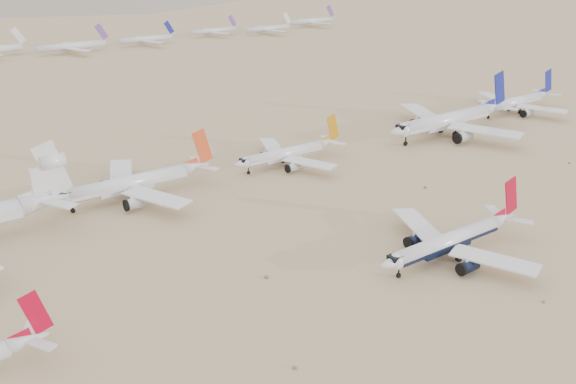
% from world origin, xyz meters
% --- Properties ---
extents(ground, '(7000.00, 7000.00, 0.00)m').
position_xyz_m(ground, '(0.00, 0.00, 0.00)').
color(ground, '#947556').
rests_on(ground, ground).
extents(main_airliner, '(44.14, 43.11, 15.58)m').
position_xyz_m(main_airliner, '(11.02, -2.68, 4.28)').
color(main_airliner, silver).
rests_on(main_airliner, ground).
extents(row2_navy_widebody, '(58.69, 57.40, 20.88)m').
position_xyz_m(row2_navy_widebody, '(85.55, 63.19, 5.83)').
color(row2_navy_widebody, silver).
rests_on(row2_navy_widebody, ground).
extents(row2_gold_tail, '(39.74, 38.86, 14.15)m').
position_xyz_m(row2_gold_tail, '(17.00, 71.69, 3.96)').
color(row2_gold_tail, silver).
rests_on(row2_gold_tail, ground).
extents(row2_orange_tail, '(47.15, 46.13, 16.82)m').
position_xyz_m(row2_orange_tail, '(-35.05, 74.56, 4.72)').
color(row2_orange_tail, silver).
rests_on(row2_orange_tail, ground).
extents(row2_blue_far, '(44.98, 43.98, 15.98)m').
position_xyz_m(row2_blue_far, '(132.87, 68.32, 4.45)').
color(row2_blue_far, silver).
rests_on(row2_blue_far, ground).
extents(distant_storage_row, '(515.70, 60.73, 14.48)m').
position_xyz_m(distant_storage_row, '(-8.02, 320.83, 4.36)').
color(distant_storage_row, silver).
rests_on(distant_storage_row, ground).
extents(desert_scrub, '(233.60, 121.67, 0.63)m').
position_xyz_m(desert_scrub, '(-20.73, -21.89, 0.28)').
color(desert_scrub, brown).
rests_on(desert_scrub, ground).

